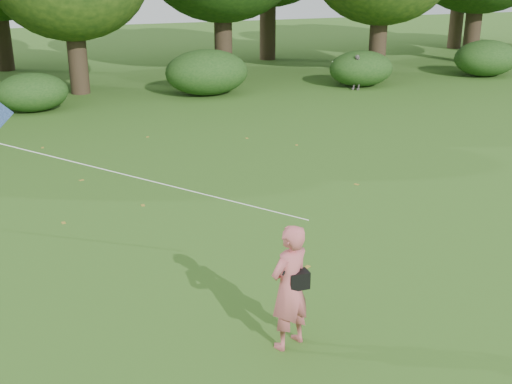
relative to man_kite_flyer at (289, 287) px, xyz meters
name	(u,v)px	position (x,y,z in m)	size (l,w,h in m)	color
ground	(331,315)	(0.97, 0.53, -0.96)	(100.00, 100.00, 0.00)	#265114
man_kite_flyer	(289,287)	(0.00, 0.00, 0.00)	(0.70, 0.46, 1.92)	#C55D61
bystander_right	(356,72)	(10.40, 17.30, -0.21)	(0.88, 0.37, 1.51)	gray
crossbody_bag	(298,279)	(0.12, -0.03, 0.13)	(0.43, 0.20, 0.74)	black
shrub_band	(118,81)	(0.25, 18.13, -0.10)	(39.15, 3.22, 1.88)	#264919
fallen_leaves	(192,187)	(0.43, 7.29, -0.96)	(7.48, 15.04, 0.01)	olive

